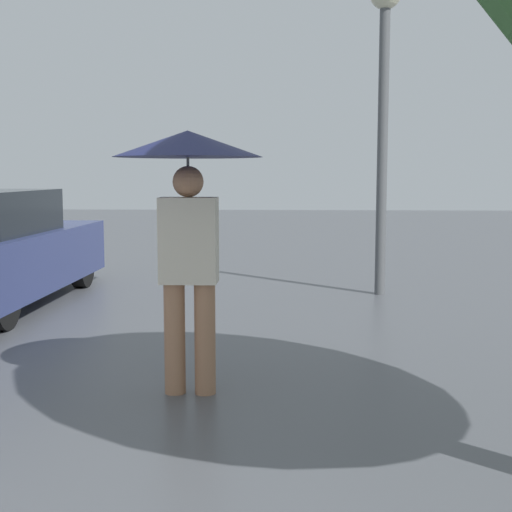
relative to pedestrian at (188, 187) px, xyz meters
The scene contains 2 objects.
pedestrian is the anchor object (origin of this frame).
street_lamp 4.84m from the pedestrian, 66.68° to the left, with size 0.39×0.39×3.96m.
Camera 1 is at (0.51, -0.55, 1.55)m, focal length 50.00 mm.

